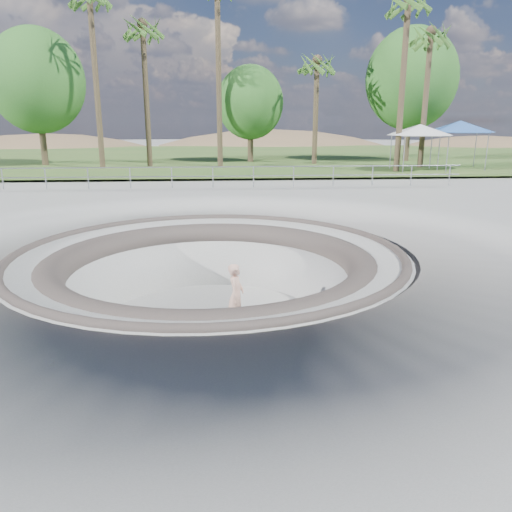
{
  "coord_description": "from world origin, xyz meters",
  "views": [
    {
      "loc": [
        0.28,
        -12.72,
        3.34
      ],
      "look_at": [
        1.22,
        -0.07,
        -0.1
      ],
      "focal_mm": 35.0,
      "sensor_mm": 36.0,
      "label": 1
    }
  ],
  "objects": [
    {
      "name": "safety_railing",
      "position": [
        0.0,
        12.0,
        0.69
      ],
      "size": [
        25.0,
        0.06,
        1.03
      ],
      "color": "gray",
      "rests_on": "ground"
    },
    {
      "name": "grass_strip",
      "position": [
        0.0,
        34.0,
        0.22
      ],
      "size": [
        180.0,
        36.0,
        0.12
      ],
      "color": "#385F26",
      "rests_on": "ground"
    },
    {
      "name": "skate_bowl",
      "position": [
        0.0,
        0.0,
        -1.83
      ],
      "size": [
        14.0,
        14.0,
        4.1
      ],
      "color": "#AEADA8",
      "rests_on": "ground"
    },
    {
      "name": "canopy_white",
      "position": [
        12.94,
        18.67,
        2.79
      ],
      "size": [
        5.68,
        5.68,
        2.87
      ],
      "color": "gray",
      "rests_on": "ground"
    },
    {
      "name": "palm_d",
      "position": [
        7.36,
        24.23,
        7.06
      ],
      "size": [
        2.6,
        2.6,
        8.11
      ],
      "color": "#4F3E2D",
      "rests_on": "ground"
    },
    {
      "name": "ground",
      "position": [
        0.0,
        0.0,
        0.0
      ],
      "size": [
        180.0,
        180.0,
        0.0
      ],
      "primitive_type": "plane",
      "color": "#AEADA8",
      "rests_on": "ground"
    },
    {
      "name": "palm_e",
      "position": [
        11.45,
        18.22,
        9.63
      ],
      "size": [
        2.6,
        2.6,
        10.89
      ],
      "color": "#4F3E2D",
      "rests_on": "ground"
    },
    {
      "name": "canopy_blue",
      "position": [
        16.02,
        19.67,
        2.98
      ],
      "size": [
        5.92,
        5.92,
        3.08
      ],
      "color": "gray",
      "rests_on": "ground"
    },
    {
      "name": "skateboard",
      "position": [
        0.67,
        -0.65,
        -1.83
      ],
      "size": [
        0.89,
        0.27,
        0.09
      ],
      "color": "olive",
      "rests_on": "ground"
    },
    {
      "name": "palm_f",
      "position": [
        14.08,
        20.96,
        8.38
      ],
      "size": [
        2.6,
        2.6,
        9.53
      ],
      "color": "#4F3E2D",
      "rests_on": "ground"
    },
    {
      "name": "bushy_tree_right",
      "position": [
        15.13,
        26.5,
        6.43
      ],
      "size": [
        6.99,
        6.35,
        10.08
      ],
      "color": "#4F3E2D",
      "rests_on": "ground"
    },
    {
      "name": "palm_b",
      "position": [
        -4.48,
        23.0,
        8.9
      ],
      "size": [
        2.6,
        2.6,
        10.1
      ],
      "color": "#4F3E2D",
      "rests_on": "ground"
    },
    {
      "name": "palm_a",
      "position": [
        -7.45,
        21.74,
        10.38
      ],
      "size": [
        2.6,
        2.6,
        11.7
      ],
      "color": "#4F3E2D",
      "rests_on": "ground"
    },
    {
      "name": "skater",
      "position": [
        0.67,
        -0.65,
        -0.97
      ],
      "size": [
        0.55,
        0.69,
        1.67
      ],
      "primitive_type": "imported",
      "rotation": [
        0.0,
        0.0,
        1.3
      ],
      "color": "#D9A48C",
      "rests_on": "skateboard"
    },
    {
      "name": "bushy_tree_mid",
      "position": [
        2.79,
        26.68,
        4.67
      ],
      "size": [
        5.04,
        4.58,
        7.27
      ],
      "color": "#4F3E2D",
      "rests_on": "ground"
    },
    {
      "name": "bushy_tree_left",
      "position": [
        -12.1,
        24.57,
        6.0
      ],
      "size": [
        6.51,
        5.92,
        9.39
      ],
      "color": "#4F3E2D",
      "rests_on": "ground"
    },
    {
      "name": "distant_hills",
      "position": [
        3.78,
        57.17,
        -7.02
      ],
      "size": [
        103.2,
        45.0,
        28.6
      ],
      "color": "brown",
      "rests_on": "ground"
    }
  ]
}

